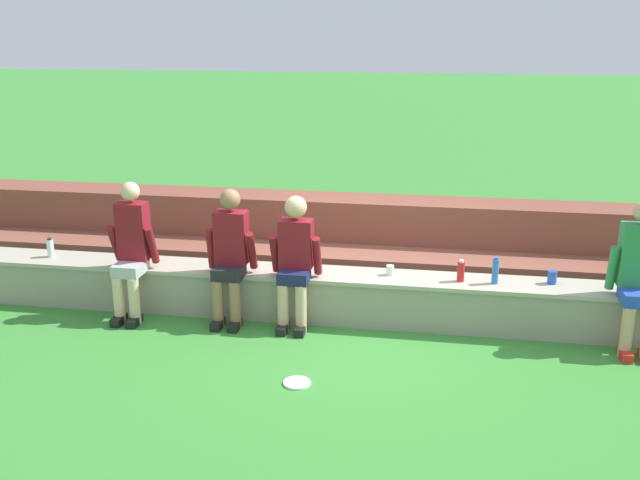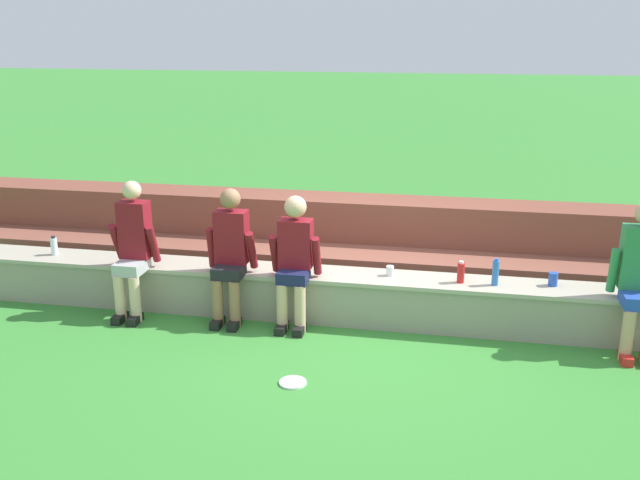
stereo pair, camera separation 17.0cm
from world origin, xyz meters
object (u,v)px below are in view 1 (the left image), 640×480
(plastic_cup_middle, at_px, (390,270))
(frisbee, at_px, (297,383))
(person_right_of_center, at_px, (639,274))
(water_bottle_near_right, at_px, (461,271))
(person_center, at_px, (295,258))
(person_left_of_center, at_px, (230,253))
(water_bottle_mid_right, at_px, (495,271))
(person_far_left, at_px, (131,249))
(plastic_cup_right_end, at_px, (552,277))
(water_bottle_center_gap, at_px, (50,248))

(plastic_cup_middle, distance_m, frisbee, 1.71)
(person_right_of_center, bearing_deg, frisbee, -157.54)
(person_right_of_center, xyz_separation_m, plastic_cup_middle, (-2.27, 0.27, -0.19))
(water_bottle_near_right, bearing_deg, person_center, -172.31)
(person_left_of_center, xyz_separation_m, person_center, (0.66, -0.01, -0.01))
(person_left_of_center, bearing_deg, water_bottle_near_right, 5.25)
(person_left_of_center, distance_m, water_bottle_mid_right, 2.61)
(person_left_of_center, xyz_separation_m, person_right_of_center, (3.85, 0.00, 0.01))
(person_far_left, distance_m, plastic_cup_right_end, 4.19)
(water_bottle_center_gap, relative_size, frisbee, 0.91)
(water_bottle_near_right, xyz_separation_m, water_bottle_center_gap, (-4.37, 0.03, -0.00))
(person_far_left, xyz_separation_m, person_right_of_center, (4.88, 0.05, 0.00))
(plastic_cup_middle, bearing_deg, person_far_left, -172.99)
(person_right_of_center, distance_m, water_bottle_near_right, 1.60)
(person_right_of_center, relative_size, water_bottle_near_right, 6.37)
(water_bottle_center_gap, xyz_separation_m, frisbee, (3.01, -1.45, -0.58))
(water_bottle_mid_right, xyz_separation_m, plastic_cup_middle, (-1.02, 0.08, -0.08))
(person_right_of_center, height_order, plastic_cup_right_end, person_right_of_center)
(person_right_of_center, height_order, water_bottle_mid_right, person_right_of_center)
(water_bottle_center_gap, distance_m, frisbee, 3.39)
(person_center, relative_size, water_bottle_center_gap, 6.22)
(water_bottle_center_gap, bearing_deg, water_bottle_near_right, -0.43)
(person_far_left, bearing_deg, water_bottle_center_gap, 164.97)
(water_bottle_mid_right, distance_m, frisbee, 2.28)
(person_far_left, distance_m, water_bottle_mid_right, 3.64)
(person_center, bearing_deg, person_right_of_center, 0.21)
(person_far_left, xyz_separation_m, water_bottle_center_gap, (-1.07, 0.29, -0.14))
(person_right_of_center, relative_size, plastic_cup_middle, 13.87)
(person_left_of_center, bearing_deg, water_bottle_mid_right, 4.40)
(water_bottle_near_right, xyz_separation_m, frisbee, (-1.36, -1.42, -0.58))
(person_center, bearing_deg, person_far_left, -178.78)
(person_center, height_order, water_bottle_center_gap, person_center)
(water_bottle_near_right, height_order, plastic_cup_middle, water_bottle_near_right)
(water_bottle_center_gap, height_order, frisbee, water_bottle_center_gap)
(water_bottle_mid_right, relative_size, plastic_cup_right_end, 2.06)
(person_left_of_center, distance_m, person_center, 0.66)
(person_right_of_center, bearing_deg, water_bottle_near_right, 172.55)
(person_left_of_center, xyz_separation_m, water_bottle_mid_right, (2.60, 0.20, -0.10))
(frisbee, bearing_deg, plastic_cup_middle, 66.05)
(person_right_of_center, bearing_deg, person_far_left, -179.44)
(plastic_cup_middle, bearing_deg, water_bottle_mid_right, -4.22)
(person_center, distance_m, person_right_of_center, 3.19)
(plastic_cup_middle, height_order, frisbee, plastic_cup_middle)
(person_center, xyz_separation_m, person_right_of_center, (3.19, 0.01, 0.02))
(person_right_of_center, bearing_deg, plastic_cup_middle, 173.16)
(water_bottle_mid_right, height_order, plastic_cup_middle, water_bottle_mid_right)
(water_bottle_near_right, bearing_deg, person_far_left, -175.60)
(person_center, height_order, plastic_cup_right_end, person_center)
(person_left_of_center, relative_size, person_center, 1.03)
(person_center, relative_size, frisbee, 5.68)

